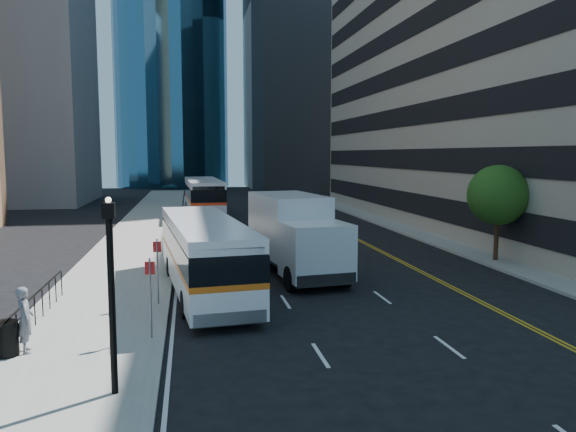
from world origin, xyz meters
The scene contains 12 objects.
ground centered at (0.00, 0.00, 0.00)m, with size 160.00×160.00×0.00m, color black.
sidewalk_west centered at (-10.50, 25.00, 0.07)m, with size 5.00×90.00×0.15m, color gray.
sidewalk_east centered at (9.00, 25.00, 0.07)m, with size 2.00×90.00×0.15m, color gray.
office_tower_north centered at (18.00, 72.00, 30.00)m, with size 30.00×28.00×60.00m, color gray.
midrise_west centered at (-28.00, 52.00, 17.50)m, with size 18.00×18.00×35.00m, color gray.
street_tree centered at (9.00, 8.00, 3.64)m, with size 3.20×3.20×5.10m.
lamp_post centered at (-9.00, -6.00, 2.72)m, with size 0.28×0.28×4.56m.
bus_front centered at (-6.60, 4.18, 1.69)m, with size 3.92×12.22×3.09m.
bus_rear centered at (-5.89, 33.45, 1.89)m, with size 3.48×13.53×3.46m.
box_truck centered at (-2.19, 6.86, 2.01)m, with size 3.80×8.29×3.82m.
trash_can centered at (-12.33, -2.88, 0.64)m, with size 0.66×0.66×0.99m, color black.
pedestrian centered at (-11.86, -2.67, 1.11)m, with size 0.70×0.46×1.92m, color slate.
Camera 1 is at (-7.16, -19.34, 5.82)m, focal length 35.00 mm.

